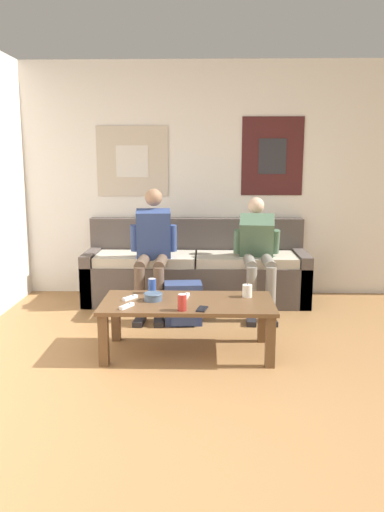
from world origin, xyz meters
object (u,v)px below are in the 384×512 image
at_px(cell_phone, 202,309).
at_px(coffee_table, 188,309).
at_px(game_controller_near_left, 130,298).
at_px(drink_can_blue, 152,286).
at_px(game_controller_near_right, 186,296).
at_px(ceramic_bowl, 153,296).
at_px(person_seated_adult, 153,247).
at_px(drink_can_red, 182,302).
at_px(person_seated_teen, 258,250).
at_px(game_controller_far_center, 127,306).
at_px(backpack, 183,304).
at_px(couch, 196,273).
at_px(pillar_candle, 247,291).

bearing_deg(cell_phone, coffee_table, 117.69).
height_order(game_controller_near_left, cell_phone, game_controller_near_left).
distance_m(coffee_table, cell_phone, 0.25).
bearing_deg(drink_can_blue, game_controller_near_left, -130.31).
height_order(drink_can_blue, game_controller_near_right, drink_can_blue).
xyz_separation_m(coffee_table, game_controller_near_right, (-0.02, 0.10, 0.08)).
distance_m(ceramic_bowl, game_controller_near_left, 0.19).
xyz_separation_m(coffee_table, drink_can_blue, (-0.30, 0.23, 0.13)).
relative_size(person_seated_adult, drink_can_red, 9.84).
relative_size(person_seated_teen, game_controller_near_right, 7.60).
xyz_separation_m(ceramic_bowl, drink_can_blue, (-0.03, 0.21, 0.03)).
bearing_deg(game_controller_near_left, cell_phone, -24.53).
xyz_separation_m(drink_can_red, game_controller_near_right, (0.02, 0.34, -0.05)).
relative_size(game_controller_near_left, game_controller_near_right, 0.92).
height_order(game_controller_near_right, cell_phone, game_controller_near_right).
bearing_deg(drink_can_blue, drink_can_red, -60.18).
bearing_deg(cell_phone, game_controller_far_center, 176.33).
bearing_deg(coffee_table, backpack, 95.36).
xyz_separation_m(couch, person_seated_teen, (0.62, -0.33, 0.32)).
relative_size(person_seated_teen, drink_can_blue, 9.05).
distance_m(person_seated_teen, game_controller_near_left, 1.59).
height_order(backpack, drink_can_red, drink_can_red).
bearing_deg(person_seated_teen, drink_can_blue, -136.10).
xyz_separation_m(game_controller_near_left, game_controller_near_right, (0.44, 0.05, 0.00)).
relative_size(couch, backpack, 6.05).
xyz_separation_m(person_seated_adult, drink_can_red, (0.35, -1.34, -0.18)).
distance_m(game_controller_near_left, game_controller_far_center, 0.22).
xyz_separation_m(game_controller_near_left, game_controller_far_center, (0.01, -0.22, 0.00)).
relative_size(person_seated_teen, game_controller_far_center, 7.88).
bearing_deg(couch, game_controller_near_left, -108.98).
bearing_deg(game_controller_far_center, pillar_candle, 18.81).
distance_m(game_controller_near_left, game_controller_near_right, 0.44).
relative_size(coffee_table, pillar_candle, 11.95).
relative_size(person_seated_adult, game_controller_near_left, 8.98).
bearing_deg(game_controller_far_center, drink_can_blue, 70.10).
height_order(backpack, game_controller_far_center, game_controller_far_center).
bearing_deg(cell_phone, couch, 92.49).
relative_size(person_seated_adult, cell_phone, 8.30).
bearing_deg(couch, person_seated_teen, -28.10).
relative_size(pillar_candle, drink_can_blue, 0.91).
bearing_deg(game_controller_near_left, game_controller_far_center, -87.94).
bearing_deg(game_controller_near_right, person_seated_adult, 110.26).
bearing_deg(game_controller_near_right, coffee_table, -80.32).
bearing_deg(game_controller_near_right, game_controller_far_center, -147.14).
distance_m(person_seated_adult, game_controller_near_left, 1.08).
height_order(drink_can_blue, cell_phone, drink_can_blue).
bearing_deg(ceramic_bowl, game_controller_far_center, -132.42).
height_order(person_seated_adult, game_controller_far_center, person_seated_adult).
height_order(backpack, pillar_candle, pillar_candle).
bearing_deg(pillar_candle, game_controller_near_right, -175.90).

